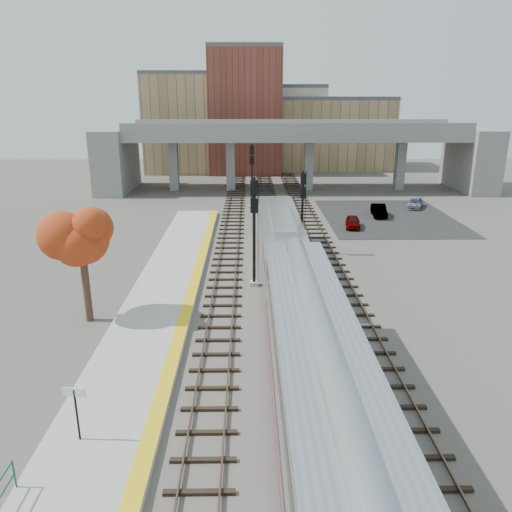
# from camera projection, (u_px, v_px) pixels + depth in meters

# --- Properties ---
(ground) EXTENTS (160.00, 160.00, 0.00)m
(ground) POSITION_uv_depth(u_px,v_px,m) (275.00, 333.00, 28.60)
(ground) COLOR #47423D
(ground) RESTS_ON ground
(platform) EXTENTS (4.50, 60.00, 0.35)m
(platform) POSITION_uv_depth(u_px,v_px,m) (148.00, 331.00, 28.44)
(platform) COLOR #9E9E99
(platform) RESTS_ON ground
(yellow_strip) EXTENTS (0.70, 60.00, 0.01)m
(yellow_strip) POSITION_uv_depth(u_px,v_px,m) (181.00, 328.00, 28.41)
(yellow_strip) COLOR yellow
(yellow_strip) RESTS_ON platform
(tracks) EXTENTS (10.70, 95.00, 0.25)m
(tracks) POSITION_uv_depth(u_px,v_px,m) (278.00, 262.00, 40.47)
(tracks) COLOR black
(tracks) RESTS_ON ground
(overpass) EXTENTS (54.00, 12.00, 9.50)m
(overpass) POSITION_uv_depth(u_px,v_px,m) (294.00, 148.00, 69.64)
(overpass) COLOR slate
(overpass) RESTS_ON ground
(buildings_far) EXTENTS (43.00, 21.00, 20.60)m
(buildings_far) POSITION_uv_depth(u_px,v_px,m) (264.00, 124.00, 89.45)
(buildings_far) COLOR tan
(buildings_far) RESTS_ON ground
(parking_lot) EXTENTS (14.00, 18.00, 0.04)m
(parking_lot) POSITION_uv_depth(u_px,v_px,m) (388.00, 217.00, 55.40)
(parking_lot) COLOR black
(parking_lot) RESTS_ON ground
(locomotive) EXTENTS (3.02, 19.05, 4.10)m
(locomotive) POSITION_uv_depth(u_px,v_px,m) (281.00, 242.00, 38.16)
(locomotive) COLOR #A8AAB2
(locomotive) RESTS_ON ground
(coach) EXTENTS (3.03, 25.00, 5.00)m
(coach) POSITION_uv_depth(u_px,v_px,m) (324.00, 420.00, 16.51)
(coach) COLOR #A8AAB2
(coach) RESTS_ON ground
(signal_mast_near) EXTENTS (0.60, 0.64, 7.77)m
(signal_mast_near) POSITION_uv_depth(u_px,v_px,m) (254.00, 232.00, 34.41)
(signal_mast_near) COLOR #9E9E99
(signal_mast_near) RESTS_ON ground
(signal_mast_mid) EXTENTS (0.60, 0.64, 7.10)m
(signal_mast_mid) POSITION_uv_depth(u_px,v_px,m) (302.00, 214.00, 41.58)
(signal_mast_mid) COLOR #9E9E99
(signal_mast_mid) RESTS_ON ground
(signal_mast_far) EXTENTS (0.60, 0.64, 7.54)m
(signal_mast_far) POSITION_uv_depth(u_px,v_px,m) (252.00, 176.00, 58.73)
(signal_mast_far) COLOR #9E9E99
(signal_mast_far) RESTS_ON ground
(station_sign) EXTENTS (0.90, 0.18, 2.27)m
(station_sign) POSITION_uv_depth(u_px,v_px,m) (75.00, 403.00, 18.79)
(station_sign) COLOR black
(station_sign) RESTS_ON platform
(tree) EXTENTS (3.60, 3.60, 7.22)m
(tree) POSITION_uv_depth(u_px,v_px,m) (80.00, 235.00, 28.56)
(tree) COLOR #382619
(tree) RESTS_ON ground
(car_a) EXTENTS (1.94, 3.68, 1.19)m
(car_a) POSITION_uv_depth(u_px,v_px,m) (353.00, 222.00, 50.81)
(car_a) COLOR #99999E
(car_a) RESTS_ON parking_lot
(car_b) EXTENTS (1.78, 4.10, 1.31)m
(car_b) POSITION_uv_depth(u_px,v_px,m) (379.00, 211.00, 55.44)
(car_b) COLOR #99999E
(car_b) RESTS_ON parking_lot
(car_c) EXTENTS (3.04, 4.19, 1.13)m
(car_c) POSITION_uv_depth(u_px,v_px,m) (415.00, 203.00, 59.68)
(car_c) COLOR #99999E
(car_c) RESTS_ON parking_lot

